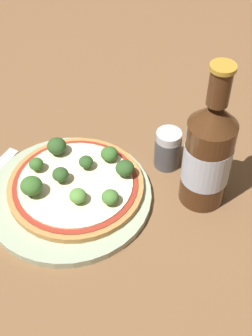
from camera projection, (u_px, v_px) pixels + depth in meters
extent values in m
plane|color=brown|center=(71.00, 193.00, 0.74)|extent=(3.00, 3.00, 0.00)
cylinder|color=#A3B293|center=(72.00, 196.00, 0.72)|extent=(0.26, 0.26, 0.01)
cylinder|color=#B77F42|center=(76.00, 187.00, 0.72)|extent=(0.21, 0.21, 0.01)
cylinder|color=maroon|center=(75.00, 185.00, 0.72)|extent=(0.19, 0.19, 0.00)
cylinder|color=beige|center=(75.00, 184.00, 0.72)|extent=(0.18, 0.18, 0.00)
cylinder|color=#6B8E51|center=(37.00, 168.00, 0.73)|extent=(0.01, 0.01, 0.01)
ellipsoid|color=#386628|center=(36.00, 164.00, 0.73)|extent=(0.02, 0.02, 0.02)
cylinder|color=#6B8E51|center=(109.00, 158.00, 0.75)|extent=(0.01, 0.01, 0.01)
ellipsoid|color=#386628|center=(109.00, 154.00, 0.74)|extent=(0.03, 0.03, 0.02)
cylinder|color=#6B8E51|center=(33.00, 192.00, 0.70)|extent=(0.01, 0.01, 0.01)
ellipsoid|color=#386628|center=(31.00, 186.00, 0.69)|extent=(0.03, 0.03, 0.03)
cylinder|color=#6B8E51|center=(110.00, 201.00, 0.69)|extent=(0.01, 0.01, 0.01)
ellipsoid|color=#477A33|center=(110.00, 197.00, 0.68)|extent=(0.03, 0.03, 0.02)
cylinder|color=#6B8E51|center=(125.00, 173.00, 0.73)|extent=(0.01, 0.01, 0.01)
ellipsoid|color=#2D5123|center=(125.00, 168.00, 0.72)|extent=(0.03, 0.03, 0.02)
cylinder|color=#6B8E51|center=(61.00, 178.00, 0.72)|extent=(0.01, 0.01, 0.01)
ellipsoid|color=#2D5123|center=(61.00, 173.00, 0.71)|extent=(0.02, 0.02, 0.02)
cylinder|color=#6B8E51|center=(78.00, 200.00, 0.69)|extent=(0.01, 0.01, 0.01)
ellipsoid|color=#568E3D|center=(78.00, 196.00, 0.68)|extent=(0.03, 0.03, 0.02)
cylinder|color=#6B8E51|center=(57.00, 151.00, 0.76)|extent=(0.01, 0.01, 0.01)
ellipsoid|color=#2D5123|center=(57.00, 146.00, 0.75)|extent=(0.03, 0.03, 0.03)
cylinder|color=#6B8E51|center=(86.00, 166.00, 0.74)|extent=(0.01, 0.01, 0.01)
ellipsoid|color=#2D5123|center=(86.00, 162.00, 0.73)|extent=(0.02, 0.02, 0.02)
cylinder|color=#472814|center=(206.00, 163.00, 0.68)|extent=(0.07, 0.07, 0.15)
cylinder|color=#B2BCD1|center=(207.00, 161.00, 0.68)|extent=(0.07, 0.07, 0.07)
cone|color=#472814|center=(215.00, 114.00, 0.61)|extent=(0.07, 0.07, 0.04)
cylinder|color=#472814|center=(220.00, 87.00, 0.58)|extent=(0.03, 0.03, 0.05)
cylinder|color=#B7892D|center=(223.00, 67.00, 0.56)|extent=(0.03, 0.03, 0.01)
cylinder|color=#4C4C51|center=(168.00, 152.00, 0.76)|extent=(0.04, 0.04, 0.06)
cylinder|color=silver|center=(169.00, 136.00, 0.74)|extent=(0.04, 0.04, 0.01)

